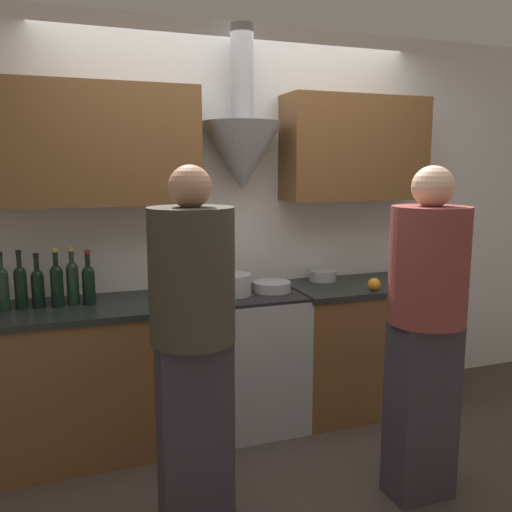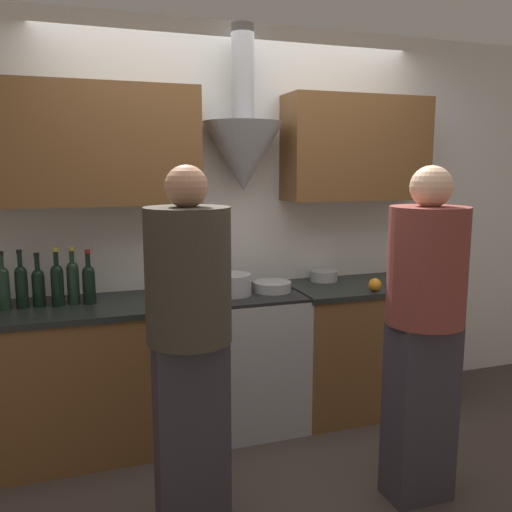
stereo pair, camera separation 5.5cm
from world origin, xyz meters
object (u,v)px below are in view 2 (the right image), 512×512
stock_pot (232,285)px  saucepan (324,276)px  wine_bottle_2 (21,284)px  wine_bottle_6 (89,282)px  wine_bottle_1 (3,285)px  wine_bottle_3 (38,285)px  orange_fruit (375,285)px  person_foreground_left (189,338)px  wine_bottle_5 (73,280)px  person_foreground_right (424,323)px  wine_bottle_4 (57,282)px  stove_range (251,358)px  mixing_bowl (272,287)px

stock_pot → saucepan: size_ratio=1.28×
wine_bottle_2 → wine_bottle_6: bearing=-3.2°
wine_bottle_1 → wine_bottle_3: 0.18m
orange_fruit → person_foreground_left: size_ratio=0.05×
wine_bottle_3 → stock_pot: 1.13m
wine_bottle_5 → person_foreground_right: bearing=-34.1°
wine_bottle_1 → wine_bottle_4: bearing=-2.5°
stove_range → person_foreground_right: (0.55, -1.05, 0.48)m
wine_bottle_6 → saucepan: wine_bottle_6 is taller
wine_bottle_2 → stove_range: bearing=-2.0°
wine_bottle_1 → stock_pot: (1.31, -0.08, -0.07)m
wine_bottle_2 → wine_bottle_3: bearing=4.6°
orange_fruit → person_foreground_left: bearing=-152.9°
stove_range → saucepan: saucepan is taller
stock_pot → wine_bottle_3: bearing=175.6°
wine_bottle_2 → person_foreground_left: size_ratio=0.20×
wine_bottle_1 → wine_bottle_5: size_ratio=0.98×
wine_bottle_6 → person_foreground_left: 1.03m
person_foreground_right → stock_pot: bearing=124.0°
stock_pot → wine_bottle_4: bearing=176.5°
wine_bottle_4 → mixing_bowl: bearing=-2.4°
mixing_bowl → orange_fruit: bearing=-18.1°
wine_bottle_6 → stock_pot: size_ratio=1.30×
wine_bottle_5 → person_foreground_left: (0.48, -0.98, -0.10)m
orange_fruit → saucepan: 0.43m
wine_bottle_2 → stock_pot: 1.22m
wine_bottle_2 → wine_bottle_6: size_ratio=1.04×
wine_bottle_3 → wine_bottle_2: bearing=-175.4°
wine_bottle_3 → saucepan: wine_bottle_3 is taller
wine_bottle_4 → stock_pot: size_ratio=1.38×
saucepan → person_foreground_left: (-1.19, -1.09, 0.00)m
wine_bottle_3 → person_foreground_right: person_foreground_right is taller
stove_range → wine_bottle_3: bearing=177.5°
stove_range → wine_bottle_6: (-0.99, 0.03, 0.57)m
wine_bottle_6 → saucepan: bearing=5.1°
wine_bottle_6 → person_foreground_right: size_ratio=0.19×
stove_range → wine_bottle_1: size_ratio=2.69×
stove_range → wine_bottle_4: (-1.16, 0.03, 0.58)m
orange_fruit → wine_bottle_6: bearing=171.7°
wine_bottle_3 → orange_fruit: (2.03, -0.28, -0.08)m
stove_range → orange_fruit: orange_fruit is taller
stove_range → person_foreground_left: 1.20m
mixing_bowl → wine_bottle_6: bearing=177.4°
wine_bottle_3 → orange_fruit: bearing=-8.0°
stock_pot → person_foreground_left: size_ratio=0.15×
wine_bottle_3 → orange_fruit: size_ratio=3.72×
wine_bottle_1 → orange_fruit: wine_bottle_1 is taller
wine_bottle_3 → stock_pot: size_ratio=1.27×
orange_fruit → wine_bottle_5: bearing=171.4°
wine_bottle_1 → wine_bottle_3: bearing=3.7°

